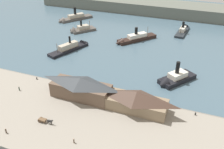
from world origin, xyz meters
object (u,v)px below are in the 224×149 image
Objects in this scene: mooring_post_east at (37,78)px; ferry_mid_harbor at (72,18)px; pedestrian_walking_east at (74,141)px; ferry_outer_harbor at (174,79)px; ferry_moored_east at (73,47)px; ferry_approaching_east at (133,39)px; ferry_shed_east_terminal at (136,100)px; pedestrian_by_tram at (6,131)px; pedestrian_walking_west at (19,89)px; mooring_post_center_east at (195,114)px; ferry_near_quay at (183,30)px; horse_cart at (45,120)px; ferry_shed_customs_shed at (81,88)px; ferry_moored_west at (80,30)px.

ferry_mid_harbor reaches higher than mooring_post_east.
ferry_mid_harbor reaches higher than pedestrian_walking_east.
ferry_outer_harbor reaches higher than ferry_moored_east.
ferry_approaching_east is (24.14, 56.04, -0.16)m from mooring_post_east.
mooring_post_east is at bearing 174.57° from ferry_shed_east_terminal.
mooring_post_east is at bearing 109.33° from pedestrian_by_tram.
mooring_post_center_east is (64.20, 9.26, -0.34)m from pedestrian_walking_west.
ferry_near_quay is (-14.63, 82.54, -0.58)m from mooring_post_center_east.
pedestrian_by_tram is 0.08× the size of ferry_approaching_east.
mooring_post_east is 34.29m from ferry_moored_east.
ferry_shed_east_terminal is at bearing -93.07° from ferry_near_quay.
ferry_outer_harbor is (33.72, 41.32, -0.61)m from horse_cart.
ferry_mid_harbor is at bearing 119.50° from ferry_moored_east.
pedestrian_walking_east is 68.69m from ferry_moored_east.
mooring_post_center_east is 62.90m from mooring_post_east.
ferry_shed_customs_shed is at bearing 76.39° from horse_cart.
ferry_approaching_east is at bearing 86.00° from horse_cart.
ferry_shed_customs_shed is at bearing -56.97° from ferry_moored_east.
horse_cart reaches higher than mooring_post_east.
mooring_post_center_east is at bearing 6.24° from ferry_shed_customs_shed.
ferry_shed_customs_shed reaches higher than ferry_outer_harbor.
ferry_near_quay is at bearing 71.34° from pedestrian_by_tram.
pedestrian_walking_east is at bearing 10.56° from pedestrian_by_tram.
ferry_moored_east is at bearing 123.03° from ferry_shed_customs_shed.
ferry_moored_east reaches higher than ferry_near_quay.
mooring_post_center_east is 0.04× the size of ferry_approaching_east.
pedestrian_walking_west is 43.46m from ferry_moored_east.
mooring_post_east is at bearing 81.98° from pedestrian_walking_west.
ferry_mid_harbor reaches higher than ferry_approaching_east.
ferry_moored_west is (-11.08, 58.72, -0.52)m from mooring_post_east.
ferry_near_quay is (48.26, 82.58, -0.58)m from mooring_post_east.
mooring_post_center_east is 0.04× the size of ferry_moored_east.
pedestrian_walking_west is at bearing -171.79° from mooring_post_center_east.
ferry_outer_harbor reaches higher than mooring_post_center_east.
pedestrian_by_tram is (-21.05, -3.93, 0.05)m from pedestrian_walking_east.
ferry_outer_harbor is (29.62, 24.38, -3.71)m from ferry_shed_customs_shed.
ferry_moored_west is 0.91× the size of ferry_outer_harbor.
ferry_outer_harbor is 0.72× the size of ferry_moored_east.
ferry_moored_west is (-29.82, 80.00, -1.00)m from horse_cart.
ferry_moored_east reaches higher than mooring_post_center_east.
ferry_moored_west is (-35.23, 2.68, -0.35)m from ferry_approaching_east.
pedestrian_by_tram is 0.08× the size of ferry_near_quay.
ferry_shed_east_terminal is at bearing -5.43° from mooring_post_east.
mooring_post_center_east is at bearing -62.44° from ferry_outer_harbor.
ferry_approaching_east is at bearing 107.92° from ferry_shed_east_terminal.
ferry_approaching_east is 1.28× the size of ferry_outer_harbor.
ferry_shed_customs_shed is 24.77× the size of mooring_post_east.
horse_cart is 23.38m from pedestrian_walking_west.
pedestrian_walking_west is (-44.90, -5.08, -2.87)m from ferry_shed_east_terminal.
ferry_near_quay reaches higher than mooring_post_center_east.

